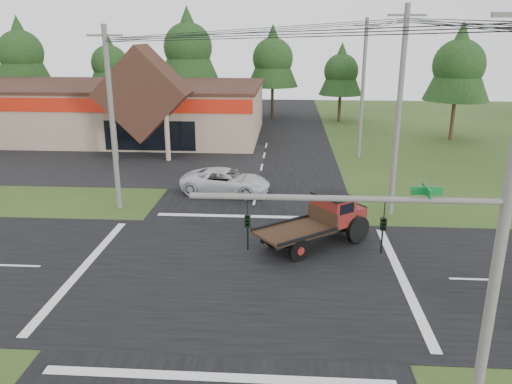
{
  "coord_description": "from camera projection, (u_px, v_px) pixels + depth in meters",
  "views": [
    {
      "loc": [
        2.01,
        -19.63,
        10.01
      ],
      "look_at": [
        0.42,
        4.8,
        2.2
      ],
      "focal_mm": 35.0,
      "sensor_mm": 36.0,
      "label": 1
    }
  ],
  "objects": [
    {
      "name": "traffic_signal_mast",
      "position": [
        432.0,
        258.0,
        12.99
      ],
      "size": [
        8.12,
        0.24,
        7.0
      ],
      "color": "#595651",
      "rests_on": "ground"
    },
    {
      "name": "tree_row_c",
      "position": [
        188.0,
        45.0,
        58.78
      ],
      "size": [
        7.28,
        7.28,
        13.13
      ],
      "color": "#332316",
      "rests_on": "ground"
    },
    {
      "name": "antique_flatbed_truck",
      "position": [
        314.0,
        222.0,
        24.27
      ],
      "size": [
        6.05,
        5.39,
        2.47
      ],
      "primitive_type": null,
      "rotation": [
        0.0,
        0.0,
        -0.91
      ],
      "color": "#5F1E0D",
      "rests_on": "ground"
    },
    {
      "name": "road_ew",
      "position": [
        239.0,
        273.0,
        21.82
      ],
      "size": [
        120.0,
        12.0,
        0.02
      ],
      "primitive_type": "cube",
      "color": "black",
      "rests_on": "ground"
    },
    {
      "name": "road_ns",
      "position": [
        239.0,
        273.0,
        21.82
      ],
      "size": [
        12.0,
        120.0,
        0.02
      ],
      "primitive_type": "cube",
      "color": "black",
      "rests_on": "ground"
    },
    {
      "name": "utility_pole_n",
      "position": [
        363.0,
        88.0,
        40.5
      ],
      "size": [
        2.0,
        0.3,
        11.2
      ],
      "color": "#595651",
      "rests_on": "ground"
    },
    {
      "name": "utility_pole_nr",
      "position": [
        505.0,
        216.0,
        12.52
      ],
      "size": [
        2.0,
        0.3,
        11.0
      ],
      "color": "#595651",
      "rests_on": "ground"
    },
    {
      "name": "utility_pole_ne",
      "position": [
        399.0,
        113.0,
        27.15
      ],
      "size": [
        2.0,
        0.3,
        11.5
      ],
      "color": "#595651",
      "rests_on": "ground"
    },
    {
      "name": "ground",
      "position": [
        239.0,
        273.0,
        21.83
      ],
      "size": [
        120.0,
        120.0,
        0.0
      ],
      "primitive_type": "plane",
      "color": "#263F16",
      "rests_on": "ground"
    },
    {
      "name": "parking_apron",
      "position": [
        92.0,
        161.0,
        40.75
      ],
      "size": [
        28.0,
        14.0,
        0.02
      ],
      "primitive_type": "cube",
      "color": "black",
      "rests_on": "ground"
    },
    {
      "name": "tree_row_e",
      "position": [
        341.0,
        69.0,
        57.53
      ],
      "size": [
        5.04,
        5.04,
        9.09
      ],
      "color": "#332316",
      "rests_on": "ground"
    },
    {
      "name": "tree_row_b",
      "position": [
        109.0,
        62.0,
        60.96
      ],
      "size": [
        5.6,
        5.6,
        10.1
      ],
      "color": "#332316",
      "rests_on": "ground"
    },
    {
      "name": "white_pickup",
      "position": [
        226.0,
        181.0,
        32.52
      ],
      "size": [
        6.11,
        3.52,
        1.6
      ],
      "primitive_type": "imported",
      "rotation": [
        0.0,
        0.0,
        1.42
      ],
      "color": "silver",
      "rests_on": "ground"
    },
    {
      "name": "tree_side_ne",
      "position": [
        459.0,
        63.0,
        46.99
      ],
      "size": [
        6.16,
        6.16,
        11.11
      ],
      "color": "#332316",
      "rests_on": "ground"
    },
    {
      "name": "cvs_building",
      "position": [
        112.0,
        109.0,
        50.07
      ],
      "size": [
        30.4,
        18.2,
        9.19
      ],
      "color": "tan",
      "rests_on": "ground"
    },
    {
      "name": "tree_row_d",
      "position": [
        273.0,
        56.0,
        59.52
      ],
      "size": [
        6.16,
        6.16,
        11.11
      ],
      "color": "#332316",
      "rests_on": "ground"
    },
    {
      "name": "tree_row_a",
      "position": [
        20.0,
        51.0,
        59.27
      ],
      "size": [
        6.72,
        6.72,
        12.12
      ],
      "color": "#332316",
      "rests_on": "ground"
    },
    {
      "name": "utility_pole_nw",
      "position": [
        112.0,
        119.0,
        28.29
      ],
      "size": [
        2.0,
        0.3,
        10.5
      ],
      "color": "#595651",
      "rests_on": "ground"
    }
  ]
}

